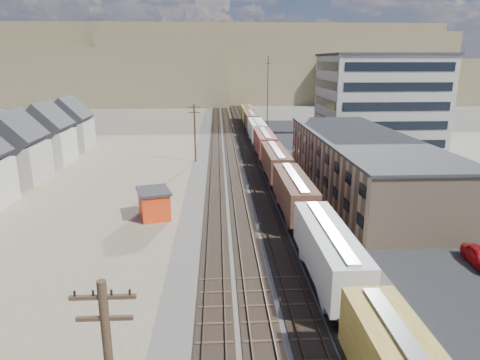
{
  "coord_description": "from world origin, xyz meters",
  "views": [
    {
      "loc": [
        -4.61,
        -30.83,
        16.95
      ],
      "look_at": [
        -1.97,
        19.2,
        3.0
      ],
      "focal_mm": 32.0,
      "sensor_mm": 36.0,
      "label": 1
    }
  ],
  "objects_px": {
    "maintenance_shed": "(154,203)",
    "parked_car_white": "(451,229)",
    "freight_train": "(270,151)",
    "utility_pole_north": "(195,132)",
    "parked_car_blue": "(367,141)"
  },
  "relations": [
    {
      "from": "parked_car_white",
      "to": "parked_car_blue",
      "type": "height_order",
      "value": "parked_car_white"
    },
    {
      "from": "freight_train",
      "to": "utility_pole_north",
      "type": "bearing_deg",
      "value": 158.23
    },
    {
      "from": "utility_pole_north",
      "to": "parked_car_white",
      "type": "xyz_separation_m",
      "value": [
        27.23,
        -33.96,
        -4.58
      ]
    },
    {
      "from": "utility_pole_north",
      "to": "maintenance_shed",
      "type": "xyz_separation_m",
      "value": [
        -3.31,
        -27.16,
        -3.65
      ]
    },
    {
      "from": "freight_train",
      "to": "parked_car_white",
      "type": "distance_m",
      "value": 32.72
    },
    {
      "from": "parked_car_white",
      "to": "maintenance_shed",
      "type": "bearing_deg",
      "value": 158.79
    },
    {
      "from": "maintenance_shed",
      "to": "parked_car_white",
      "type": "bearing_deg",
      "value": -12.56
    },
    {
      "from": "maintenance_shed",
      "to": "utility_pole_north",
      "type": "bearing_deg",
      "value": 83.05
    },
    {
      "from": "freight_train",
      "to": "parked_car_white",
      "type": "bearing_deg",
      "value": -62.79
    },
    {
      "from": "freight_train",
      "to": "parked_car_white",
      "type": "height_order",
      "value": "freight_train"
    },
    {
      "from": "maintenance_shed",
      "to": "parked_car_blue",
      "type": "distance_m",
      "value": 56.66
    },
    {
      "from": "parked_car_blue",
      "to": "utility_pole_north",
      "type": "bearing_deg",
      "value": 157.54
    },
    {
      "from": "maintenance_shed",
      "to": "parked_car_white",
      "type": "xyz_separation_m",
      "value": [
        30.54,
        -6.8,
        -0.93
      ]
    },
    {
      "from": "freight_train",
      "to": "utility_pole_north",
      "type": "height_order",
      "value": "utility_pole_north"
    },
    {
      "from": "freight_train",
      "to": "parked_car_blue",
      "type": "xyz_separation_m",
      "value": [
        23.03,
        19.19,
        -2.1
      ]
    }
  ]
}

